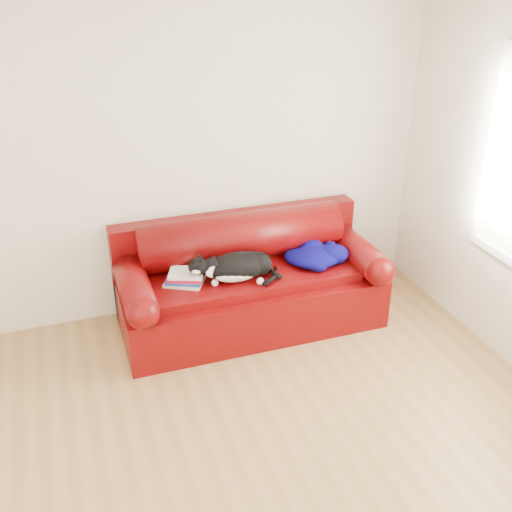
{
  "coord_description": "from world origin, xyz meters",
  "views": [
    {
      "loc": [
        -0.77,
        -2.53,
        2.76
      ],
      "look_at": [
        0.58,
        1.35,
        0.69
      ],
      "focal_mm": 42.0,
      "sensor_mm": 36.0,
      "label": 1
    }
  ],
  "objects": [
    {
      "name": "cat",
      "position": [
        0.44,
        1.38,
        0.6
      ],
      "size": [
        0.72,
        0.36,
        0.27
      ],
      "rotation": [
        0.0,
        0.0,
        -0.17
      ],
      "color": "black",
      "rests_on": "sofa_base"
    },
    {
      "name": "room_shell",
      "position": [
        0.12,
        0.02,
        1.67
      ],
      "size": [
        4.52,
        4.02,
        2.61
      ],
      "color": "beige",
      "rests_on": "ground"
    },
    {
      "name": "ground",
      "position": [
        0.0,
        0.0,
        0.0
      ],
      "size": [
        4.5,
        4.5,
        0.0
      ],
      "primitive_type": "plane",
      "color": "olive",
      "rests_on": "ground"
    },
    {
      "name": "sofa_back",
      "position": [
        0.58,
        1.74,
        0.54
      ],
      "size": [
        2.1,
        1.01,
        0.88
      ],
      "color": "#390203",
      "rests_on": "ground"
    },
    {
      "name": "blanket",
      "position": [
        1.13,
        1.44,
        0.57
      ],
      "size": [
        0.54,
        0.44,
        0.16
      ],
      "rotation": [
        0.0,
        0.0,
        0.14
      ],
      "color": "#070243",
      "rests_on": "sofa_base"
    },
    {
      "name": "sofa_base",
      "position": [
        0.58,
        1.49,
        0.24
      ],
      "size": [
        2.1,
        0.9,
        0.5
      ],
      "color": "#390203",
      "rests_on": "ground"
    },
    {
      "name": "book_stack",
      "position": [
        0.04,
        1.45,
        0.55
      ],
      "size": [
        0.35,
        0.33,
        0.1
      ],
      "rotation": [
        0.0,
        0.0,
        -0.43
      ],
      "color": "beige",
      "rests_on": "sofa_base"
    }
  ]
}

